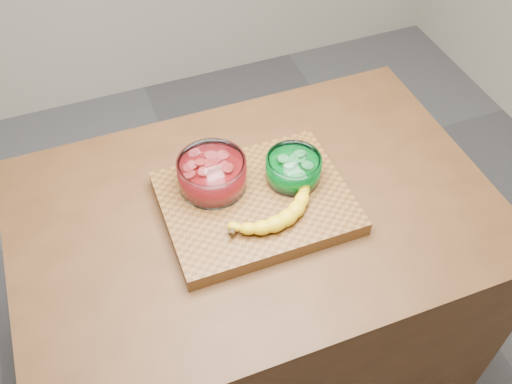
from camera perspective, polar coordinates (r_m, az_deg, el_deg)
name	(u,v)px	position (r m, az deg, el deg)	size (l,w,h in m)	color
ground	(256,366)	(2.18, 0.00, -16.96)	(3.50, 3.50, 0.00)	#57575C
counter	(256,302)	(1.79, 0.00, -10.93)	(1.20, 0.80, 0.90)	#4D2E17
cutting_board	(256,203)	(1.40, 0.00, -1.09)	(0.45, 0.35, 0.04)	brown
bowl_red	(212,174)	(1.39, -4.40, 1.81)	(0.17, 0.17, 0.08)	white
bowl_green	(293,168)	(1.41, 3.75, 2.38)	(0.14, 0.14, 0.06)	white
banana	(272,207)	(1.34, 1.57, -1.46)	(0.27, 0.17, 0.04)	yellow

